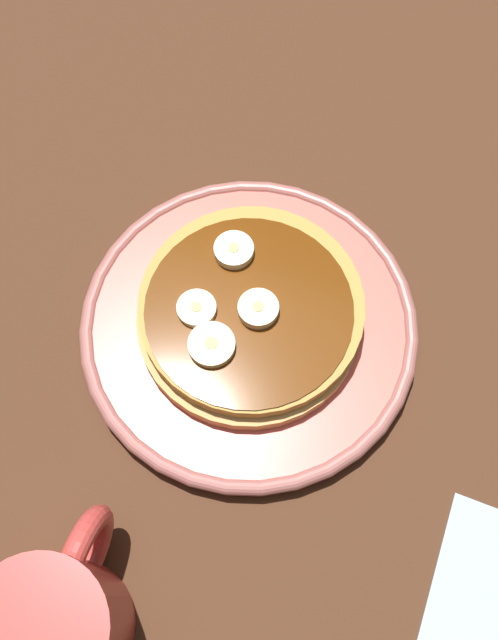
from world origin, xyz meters
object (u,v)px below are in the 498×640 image
Objects in this scene: banana_slice_0 at (256,314)px; banana_slice_3 at (212,345)px; pancake_stack at (249,312)px; banana_slice_1 at (234,251)px; plate at (249,325)px; banana_slice_2 at (197,309)px; coffee_mug at (56,623)px.

banana_slice_0 is 4.05cm from banana_slice_3.
banana_slice_1 is (3.81, 2.50, 1.67)cm from pancake_stack.
banana_slice_3 is (-7.87, -1.04, -0.05)cm from banana_slice_1.
banana_slice_0 reaches higher than pancake_stack.
plate is 5.22cm from banana_slice_2.
pancake_stack is at bearing -64.58° from banana_slice_2.
banana_slice_0 reaches higher than plate.
coffee_mug is at bearing 172.16° from banana_slice_3.
banana_slice_1 is at bearing -3.57° from coffee_mug.
coffee_mug is (-22.66, 0.74, 0.10)cm from banana_slice_2.
plate is at bearing -156.98° from pancake_stack.
coffee_mug reaches higher than banana_slice_1.
banana_slice_3 is at bearing -172.50° from banana_slice_1.
banana_slice_2 is at bearing 115.42° from pancake_stack.
pancake_stack is 5.77× the size of banana_slice_0.
banana_slice_0 is (-0.44, -0.72, 3.60)cm from plate.
coffee_mug is (-20.27, 2.79, 0.05)cm from banana_slice_3.
banana_slice_0 is 24.14cm from coffee_mug.
banana_slice_3 reaches higher than banana_slice_2.
banana_slice_2 reaches higher than plate.
coffee_mug is at bearing 176.43° from banana_slice_1.
banana_slice_0 is 0.89× the size of banana_slice_3.
coffee_mug is (-23.60, 5.10, -0.03)cm from banana_slice_0.
banana_slice_3 is at bearing -7.84° from coffee_mug.
coffee_mug is at bearing 167.80° from banana_slice_0.
coffee_mug is (-28.14, 1.76, -0.01)cm from banana_slice_1.
pancake_stack is at bearing -146.78° from banana_slice_1.
banana_slice_0 reaches higher than banana_slice_2.
pancake_stack is 24.75cm from coffee_mug.
banana_slice_1 is at bearing 32.55° from plate.
pancake_stack is 2.03cm from banana_slice_0.
banana_slice_1 is 28.20cm from coffee_mug.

